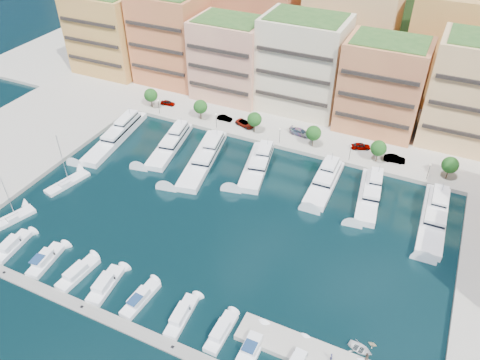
# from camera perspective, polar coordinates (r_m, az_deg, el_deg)

# --- Properties ---
(ground) EXTENTS (400.00, 400.00, 0.00)m
(ground) POSITION_cam_1_polar(r_m,az_deg,el_deg) (97.50, -1.92, -4.98)
(ground) COLOR black
(ground) RESTS_ON ground
(north_quay) EXTENTS (220.00, 64.00, 2.00)m
(north_quay) POSITION_cam_1_polar(r_m,az_deg,el_deg) (145.85, 9.26, 10.08)
(north_quay) COLOR #9E998E
(north_quay) RESTS_ON ground
(hillside) EXTENTS (240.00, 40.00, 58.00)m
(hillside) POSITION_cam_1_polar(r_m,az_deg,el_deg) (188.85, 13.86, 15.93)
(hillside) COLOR #1A3A17
(hillside) RESTS_ON ground
(south_pontoon) EXTENTS (72.00, 2.20, 0.35)m
(south_pontoon) POSITION_cam_1_polar(r_m,az_deg,el_deg) (82.35, -13.76, -17.04)
(south_pontoon) COLOR gray
(south_pontoon) RESTS_ON ground
(apartment_0) EXTENTS (22.00, 16.50, 24.80)m
(apartment_0) POSITION_cam_1_polar(r_m,az_deg,el_deg) (160.06, -15.82, 16.90)
(apartment_0) COLOR #CF8C4B
(apartment_0) RESTS_ON north_quay
(apartment_1) EXTENTS (20.00, 16.50, 26.80)m
(apartment_1) POSITION_cam_1_polar(r_m,az_deg,el_deg) (148.58, -8.48, 16.72)
(apartment_1) COLOR #D67247
(apartment_1) RESTS_ON north_quay
(apartment_2) EXTENTS (20.00, 15.50, 22.80)m
(apartment_2) POSITION_cam_1_polar(r_m,az_deg,el_deg) (137.86, -1.21, 14.56)
(apartment_2) COLOR #F0B586
(apartment_2) RESTS_ON north_quay
(apartment_3) EXTENTS (22.00, 16.50, 25.80)m
(apartment_3) POSITION_cam_1_polar(r_m,az_deg,el_deg) (131.80, 7.65, 13.85)
(apartment_3) COLOR beige
(apartment_3) RESTS_ON north_quay
(apartment_4) EXTENTS (20.00, 15.50, 23.80)m
(apartment_4) POSITION_cam_1_polar(r_m,az_deg,el_deg) (126.23, 16.94, 10.96)
(apartment_4) COLOR #E29154
(apartment_4) RESTS_ON north_quay
(apartment_5) EXTENTS (22.00, 16.50, 26.80)m
(apartment_5) POSITION_cam_1_polar(r_m,az_deg,el_deg) (126.98, 26.99, 9.34)
(apartment_5) COLOR #F2BC80
(apartment_5) RESTS_ON north_quay
(backblock_0) EXTENTS (26.00, 18.00, 30.00)m
(backblock_0) POSITION_cam_1_polar(r_m,az_deg,el_deg) (171.23, -7.71, 20.15)
(backblock_0) COLOR beige
(backblock_0) RESTS_ON north_quay
(backblock_1) EXTENTS (26.00, 18.00, 30.00)m
(backblock_1) POSITION_cam_1_polar(r_m,az_deg,el_deg) (157.81, 2.14, 18.96)
(backblock_1) COLOR #E29154
(backblock_1) RESTS_ON north_quay
(backblock_2) EXTENTS (26.00, 18.00, 30.00)m
(backblock_2) POSITION_cam_1_polar(r_m,az_deg,el_deg) (149.29, 13.25, 16.96)
(backblock_2) COLOR #F2BC80
(backblock_2) RESTS_ON north_quay
(backblock_3) EXTENTS (26.00, 18.00, 30.00)m
(backblock_3) POSITION_cam_1_polar(r_m,az_deg,el_deg) (146.53, 24.93, 14.15)
(backblock_3) COLOR #CF8C4B
(backblock_3) RESTS_ON north_quay
(tree_0) EXTENTS (3.80, 3.80, 5.65)m
(tree_0) POSITION_cam_1_polar(r_m,az_deg,el_deg) (136.38, -10.83, 10.13)
(tree_0) COLOR #473323
(tree_0) RESTS_ON north_quay
(tree_1) EXTENTS (3.80, 3.80, 5.65)m
(tree_1) POSITION_cam_1_polar(r_m,az_deg,el_deg) (128.45, -4.85, 8.89)
(tree_1) COLOR #473323
(tree_1) RESTS_ON north_quay
(tree_2) EXTENTS (3.80, 3.80, 5.65)m
(tree_2) POSITION_cam_1_polar(r_m,az_deg,el_deg) (122.11, 1.77, 7.40)
(tree_2) COLOR #473323
(tree_2) RESTS_ON north_quay
(tree_3) EXTENTS (3.80, 3.80, 5.65)m
(tree_3) POSITION_cam_1_polar(r_m,az_deg,el_deg) (117.63, 8.96, 5.67)
(tree_3) COLOR #473323
(tree_3) RESTS_ON north_quay
(tree_4) EXTENTS (3.80, 3.80, 5.65)m
(tree_4) POSITION_cam_1_polar(r_m,az_deg,el_deg) (115.21, 16.53, 3.73)
(tree_4) COLOR #473323
(tree_4) RESTS_ON north_quay
(tree_5) EXTENTS (3.80, 3.80, 5.65)m
(tree_5) POSITION_cam_1_polar(r_m,az_deg,el_deg) (114.98, 24.24, 1.68)
(tree_5) COLOR #473323
(tree_5) RESTS_ON north_quay
(lamppost_0) EXTENTS (0.30, 0.30, 4.20)m
(lamppost_0) POSITION_cam_1_polar(r_m,az_deg,el_deg) (133.02, -9.90, 9.06)
(lamppost_0) COLOR black
(lamppost_0) RESTS_ON north_quay
(lamppost_1) EXTENTS (0.30, 0.30, 4.20)m
(lamppost_1) POSITION_cam_1_polar(r_m,az_deg,el_deg) (124.55, -2.92, 7.53)
(lamppost_1) COLOR black
(lamppost_1) RESTS_ON north_quay
(lamppost_2) EXTENTS (0.30, 0.30, 4.20)m
(lamppost_2) POSITION_cam_1_polar(r_m,az_deg,el_deg) (118.23, 4.88, 5.67)
(lamppost_2) COLOR black
(lamppost_2) RESTS_ON north_quay
(lamppost_3) EXTENTS (0.30, 0.30, 4.20)m
(lamppost_3) POSITION_cam_1_polar(r_m,az_deg,el_deg) (114.43, 13.31, 3.53)
(lamppost_3) COLOR black
(lamppost_3) RESTS_ON north_quay
(lamppost_4) EXTENTS (0.30, 0.30, 4.20)m
(lamppost_4) POSITION_cam_1_polar(r_m,az_deg,el_deg) (113.38, 22.07, 1.22)
(lamppost_4) COLOR black
(lamppost_4) RESTS_ON north_quay
(yacht_0) EXTENTS (7.77, 26.46, 7.30)m
(yacht_0) POSITION_cam_1_polar(r_m,az_deg,el_deg) (126.75, -14.67, 5.47)
(yacht_0) COLOR white
(yacht_0) RESTS_ON ground
(yacht_1) EXTENTS (8.30, 21.47, 7.30)m
(yacht_1) POSITION_cam_1_polar(r_m,az_deg,el_deg) (120.39, -8.38, 4.48)
(yacht_1) COLOR white
(yacht_1) RESTS_ON ground
(yacht_2) EXTENTS (9.56, 25.31, 7.30)m
(yacht_2) POSITION_cam_1_polar(r_m,az_deg,el_deg) (114.35, -4.35, 2.93)
(yacht_2) COLOR white
(yacht_2) RESTS_ON ground
(yacht_3) EXTENTS (8.55, 19.66, 7.30)m
(yacht_3) POSITION_cam_1_polar(r_m,az_deg,el_deg) (111.52, 2.16, 2.02)
(yacht_3) COLOR white
(yacht_3) RESTS_ON ground
(yacht_4) EXTENTS (5.23, 18.16, 7.30)m
(yacht_4) POSITION_cam_1_polar(r_m,az_deg,el_deg) (107.89, 10.33, -0.10)
(yacht_4) COLOR white
(yacht_4) RESTS_ON ground
(yacht_5) EXTENTS (6.62, 19.04, 7.30)m
(yacht_5) POSITION_cam_1_polar(r_m,az_deg,el_deg) (106.39, 15.53, -1.53)
(yacht_5) COLOR white
(yacht_5) RESTS_ON ground
(yacht_6) EXTENTS (5.53, 22.44, 7.30)m
(yacht_6) POSITION_cam_1_polar(r_m,az_deg,el_deg) (104.89, 22.61, -3.99)
(yacht_6) COLOR white
(yacht_6) RESTS_ON ground
(cruiser_0) EXTENTS (3.52, 8.96, 2.55)m
(cruiser_0) POSITION_cam_1_polar(r_m,az_deg,el_deg) (101.45, -26.04, -7.27)
(cruiser_0) COLOR white
(cruiser_0) RESTS_ON ground
(cruiser_1) EXTENTS (3.73, 8.86, 2.66)m
(cruiser_1) POSITION_cam_1_polar(r_m,az_deg,el_deg) (95.97, -22.62, -9.01)
(cruiser_1) COLOR white
(cruiser_1) RESTS_ON ground
(cruiser_2) EXTENTS (3.43, 8.95, 2.55)m
(cruiser_2) POSITION_cam_1_polar(r_m,az_deg,el_deg) (91.52, -19.17, -10.71)
(cruiser_2) COLOR white
(cruiser_2) RESTS_ON ground
(cruiser_3) EXTENTS (3.78, 8.96, 2.55)m
(cruiser_3) POSITION_cam_1_polar(r_m,az_deg,el_deg) (88.19, -16.08, -12.18)
(cruiser_3) COLOR white
(cruiser_3) RESTS_ON ground
(cruiser_4) EXTENTS (3.02, 8.63, 2.66)m
(cruiser_4) POSITION_cam_1_polar(r_m,az_deg,el_deg) (84.63, -12.07, -14.03)
(cruiser_4) COLOR white
(cruiser_4) RESTS_ON ground
(cruiser_5) EXTENTS (3.11, 8.92, 2.55)m
(cruiser_5) POSITION_cam_1_polar(r_m,az_deg,el_deg) (81.37, -7.17, -16.15)
(cruiser_5) COLOR white
(cruiser_5) RESTS_ON ground
(cruiser_6) EXTENTS (2.45, 8.06, 2.55)m
(cruiser_6) POSITION_cam_1_polar(r_m,az_deg,el_deg) (79.02, -2.34, -18.08)
(cruiser_6) COLOR white
(cruiser_6) RESTS_ON ground
(cruiser_7) EXTENTS (2.85, 7.56, 2.66)m
(cruiser_7) POSITION_cam_1_polar(r_m,az_deg,el_deg) (77.63, 1.57, -19.54)
(cruiser_7) COLOR white
(cruiser_7) RESTS_ON ground
(sailboat_0) EXTENTS (5.34, 8.78, 13.20)m
(sailboat_0) POSITION_cam_1_polar(r_m,az_deg,el_deg) (108.32, -25.81, -4.19)
(sailboat_0) COLOR white
(sailboat_0) RESTS_ON ground
(sailboat_1) EXTENTS (5.15, 10.93, 13.20)m
(sailboat_1) POSITION_cam_1_polar(r_m,az_deg,el_deg) (113.81, -20.30, -0.36)
(sailboat_1) COLOR white
(sailboat_1) RESTS_ON ground
(tender_2) EXTENTS (4.33, 3.45, 0.80)m
(tender_2) POSITION_cam_1_polar(r_m,az_deg,el_deg) (79.75, 14.45, -19.30)
(tender_2) COLOR white
(tender_2) RESTS_ON ground
(tender_3) EXTENTS (1.58, 1.40, 0.77)m
(tender_3) POSITION_cam_1_polar(r_m,az_deg,el_deg) (80.73, 15.86, -18.69)
(tender_3) COLOR beige
(tender_3) RESTS_ON ground
(car_0) EXTENTS (4.32, 2.23, 1.40)m
(car_0) POSITION_cam_1_polar(r_m,az_deg,el_deg) (138.05, -8.80, 9.28)
(car_0) COLOR gray
(car_0) RESTS_ON north_quay
(car_1) EXTENTS (4.24, 1.69, 1.37)m
(car_1) POSITION_cam_1_polar(r_m,az_deg,el_deg) (128.84, -1.88, 7.55)
(car_1) COLOR gray
(car_1) RESTS_ON north_quay
(car_2) EXTENTS (5.94, 4.07, 1.51)m
(car_2) POSITION_cam_1_polar(r_m,az_deg,el_deg) (126.12, 0.61, 6.90)
(car_2) COLOR gray
(car_2) RESTS_ON north_quay
(car_3) EXTENTS (5.90, 2.82, 1.66)m
(car_3) POSITION_cam_1_polar(r_m,az_deg,el_deg) (123.19, 7.35, 5.81)
(car_3) COLOR gray
(car_3) RESTS_ON north_quay
(car_4) EXTENTS (5.07, 3.66, 1.60)m
(car_4) POSITION_cam_1_polar(r_m,az_deg,el_deg) (120.47, 14.50, 4.03)
(car_4) COLOR gray
(car_4) RESTS_ON north_quay
(car_5) EXTENTS (5.20, 2.38, 1.65)m
(car_5) POSITION_cam_1_polar(r_m,az_deg,el_deg) (117.97, 18.33, 2.48)
(car_5) COLOR gray
(car_5) RESTS_ON north_quay
(person_0) EXTENTS (0.55, 0.67, 1.59)m
(person_0) POSITION_cam_1_polar(r_m,az_deg,el_deg) (76.35, 11.08, -20.42)
(person_0) COLOR #27274F
(person_0) RESTS_ON finger_pier
(person_1) EXTENTS (1.15, 1.15, 1.89)m
(person_1) POSITION_cam_1_polar(r_m,az_deg,el_deg) (77.25, 15.11, -20.16)
(person_1) COLOR #4D3B2E
(person_1) RESTS_ON finger_pier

